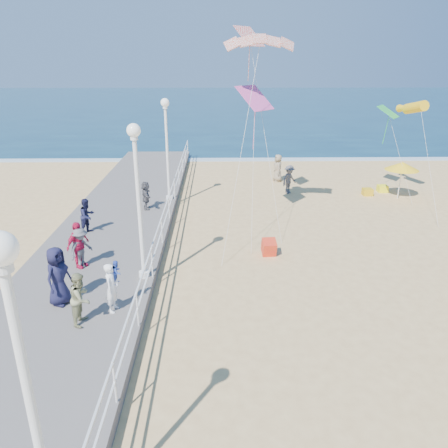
{
  "coord_description": "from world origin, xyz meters",
  "views": [
    {
      "loc": [
        -2.79,
        -13.74,
        7.6
      ],
      "look_at": [
        -2.5,
        2.0,
        1.6
      ],
      "focal_mm": 35.0,
      "sensor_mm": 36.0,
      "label": 1
    }
  ],
  "objects_px": {
    "woman_holding_toddler": "(112,288)",
    "beach_walker_a": "(289,179)",
    "lamp_post_near": "(25,375)",
    "spectator_1": "(81,298)",
    "lamp_post_far": "(167,139)",
    "spectator_7": "(87,216)",
    "beach_chair_left": "(367,192)",
    "spectator_3": "(78,245)",
    "spectator_5": "(146,195)",
    "toddler_held": "(117,272)",
    "spectator_2": "(81,248)",
    "spectator_4": "(58,276)",
    "box_kite": "(269,249)",
    "beach_umbrella": "(402,166)",
    "beach_walker_c": "(278,168)",
    "beach_chair_right": "(382,189)",
    "lamp_post_mid": "(138,187)"
  },
  "relations": [
    {
      "from": "spectator_5",
      "to": "beach_chair_left",
      "type": "bearing_deg",
      "value": -84.99
    },
    {
      "from": "toddler_held",
      "to": "spectator_5",
      "type": "bearing_deg",
      "value": 13.54
    },
    {
      "from": "spectator_7",
      "to": "beach_chair_right",
      "type": "relative_size",
      "value": 2.84
    },
    {
      "from": "beach_walker_c",
      "to": "box_kite",
      "type": "bearing_deg",
      "value": -16.11
    },
    {
      "from": "spectator_2",
      "to": "spectator_5",
      "type": "relative_size",
      "value": 1.06
    },
    {
      "from": "box_kite",
      "to": "beach_chair_right",
      "type": "xyz_separation_m",
      "value": [
        7.93,
        8.98,
        -0.1
      ]
    },
    {
      "from": "spectator_2",
      "to": "beach_chair_right",
      "type": "xyz_separation_m",
      "value": [
        14.99,
        10.73,
        -0.96
      ]
    },
    {
      "from": "beach_umbrella",
      "to": "spectator_4",
      "type": "bearing_deg",
      "value": -142.23
    },
    {
      "from": "lamp_post_mid",
      "to": "beach_chair_right",
      "type": "xyz_separation_m",
      "value": [
        12.63,
        11.52,
        -3.46
      ]
    },
    {
      "from": "lamp_post_near",
      "to": "box_kite",
      "type": "bearing_deg",
      "value": 67.84
    },
    {
      "from": "spectator_5",
      "to": "spectator_2",
      "type": "bearing_deg",
      "value": 157.85
    },
    {
      "from": "lamp_post_near",
      "to": "toddler_held",
      "type": "xyz_separation_m",
      "value": [
        -0.43,
        6.96,
        -2.04
      ]
    },
    {
      "from": "lamp_post_near",
      "to": "spectator_7",
      "type": "distance_m",
      "value": 13.78
    },
    {
      "from": "spectator_4",
      "to": "spectator_7",
      "type": "height_order",
      "value": "spectator_4"
    },
    {
      "from": "beach_walker_a",
      "to": "spectator_5",
      "type": "bearing_deg",
      "value": 164.72
    },
    {
      "from": "woman_holding_toddler",
      "to": "spectator_5",
      "type": "bearing_deg",
      "value": 12.59
    },
    {
      "from": "spectator_2",
      "to": "spectator_3",
      "type": "height_order",
      "value": "spectator_3"
    },
    {
      "from": "lamp_post_far",
      "to": "beach_walker_a",
      "type": "bearing_deg",
      "value": 18.68
    },
    {
      "from": "spectator_2",
      "to": "spectator_1",
      "type": "bearing_deg",
      "value": -135.57
    },
    {
      "from": "spectator_1",
      "to": "spectator_7",
      "type": "xyz_separation_m",
      "value": [
        -1.74,
        7.0,
        -0.01
      ]
    },
    {
      "from": "spectator_3",
      "to": "beach_umbrella",
      "type": "xyz_separation_m",
      "value": [
        15.5,
        9.36,
        0.64
      ]
    },
    {
      "from": "spectator_3",
      "to": "woman_holding_toddler",
      "type": "bearing_deg",
      "value": -119.38
    },
    {
      "from": "spectator_4",
      "to": "beach_walker_a",
      "type": "relative_size",
      "value": 1.11
    },
    {
      "from": "spectator_1",
      "to": "beach_walker_c",
      "type": "xyz_separation_m",
      "value": [
        7.92,
        16.88,
        -0.3
      ]
    },
    {
      "from": "woman_holding_toddler",
      "to": "beach_walker_a",
      "type": "bearing_deg",
      "value": -18.83
    },
    {
      "from": "spectator_1",
      "to": "lamp_post_mid",
      "type": "bearing_deg",
      "value": -20.42
    },
    {
      "from": "spectator_7",
      "to": "beach_walker_a",
      "type": "bearing_deg",
      "value": -25.28
    },
    {
      "from": "spectator_1",
      "to": "spectator_3",
      "type": "xyz_separation_m",
      "value": [
        -1.13,
        3.61,
        0.08
      ]
    },
    {
      "from": "lamp_post_near",
      "to": "spectator_5",
      "type": "height_order",
      "value": "lamp_post_near"
    },
    {
      "from": "lamp_post_near",
      "to": "beach_walker_c",
      "type": "height_order",
      "value": "lamp_post_near"
    },
    {
      "from": "lamp_post_near",
      "to": "spectator_7",
      "type": "xyz_separation_m",
      "value": [
        -3.06,
        13.2,
        -2.48
      ]
    },
    {
      "from": "spectator_4",
      "to": "lamp_post_mid",
      "type": "bearing_deg",
      "value": -30.54
    },
    {
      "from": "lamp_post_near",
      "to": "spectator_2",
      "type": "height_order",
      "value": "lamp_post_near"
    },
    {
      "from": "box_kite",
      "to": "beach_chair_right",
      "type": "bearing_deg",
      "value": 44.11
    },
    {
      "from": "spectator_2",
      "to": "spectator_4",
      "type": "relative_size",
      "value": 0.81
    },
    {
      "from": "spectator_5",
      "to": "beach_walker_a",
      "type": "relative_size",
      "value": 0.84
    },
    {
      "from": "beach_chair_left",
      "to": "spectator_3",
      "type": "bearing_deg",
      "value": -144.28
    },
    {
      "from": "beach_walker_a",
      "to": "beach_umbrella",
      "type": "distance_m",
      "value": 6.34
    },
    {
      "from": "lamp_post_near",
      "to": "box_kite",
      "type": "distance_m",
      "value": 12.91
    },
    {
      "from": "spectator_7",
      "to": "beach_chair_left",
      "type": "bearing_deg",
      "value": -36.34
    },
    {
      "from": "lamp_post_far",
      "to": "beach_chair_left",
      "type": "xyz_separation_m",
      "value": [
        11.5,
        1.85,
        -3.46
      ]
    },
    {
      "from": "spectator_1",
      "to": "beach_chair_left",
      "type": "relative_size",
      "value": 2.87
    },
    {
      "from": "spectator_5",
      "to": "beach_walker_c",
      "type": "relative_size",
      "value": 0.81
    },
    {
      "from": "box_kite",
      "to": "beach_umbrella",
      "type": "bearing_deg",
      "value": 38.0
    },
    {
      "from": "toddler_held",
      "to": "beach_chair_right",
      "type": "height_order",
      "value": "toddler_held"
    },
    {
      "from": "lamp_post_near",
      "to": "spectator_1",
      "type": "relative_size",
      "value": 3.37
    },
    {
      "from": "spectator_5",
      "to": "beach_chair_right",
      "type": "relative_size",
      "value": 2.62
    },
    {
      "from": "lamp_post_near",
      "to": "lamp_post_far",
      "type": "bearing_deg",
      "value": 90.0
    },
    {
      "from": "woman_holding_toddler",
      "to": "spectator_4",
      "type": "bearing_deg",
      "value": 85.36
    },
    {
      "from": "lamp_post_mid",
      "to": "spectator_4",
      "type": "bearing_deg",
      "value": -143.31
    }
  ]
}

